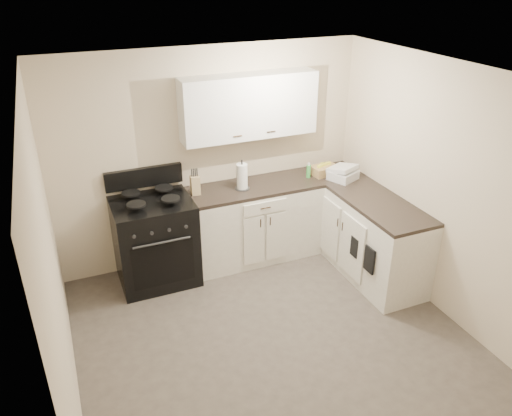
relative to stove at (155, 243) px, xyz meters
name	(u,v)px	position (x,y,z in m)	size (l,w,h in m)	color
floor	(274,340)	(0.78, -1.48, -0.46)	(3.60, 3.60, 0.00)	#473F38
ceiling	(280,78)	(0.78, -1.48, 2.04)	(3.60, 3.60, 0.00)	white
wall_back	(210,157)	(0.78, 0.32, 0.79)	(3.60, 3.60, 0.00)	beige
wall_right	(443,192)	(2.58, -1.48, 0.79)	(3.60, 3.60, 0.00)	beige
wall_left	(53,272)	(-1.02, -1.48, 0.79)	(3.60, 3.60, 0.00)	beige
wall_front	(413,368)	(0.78, -3.28, 0.79)	(3.60, 3.60, 0.00)	beige
base_cabinets_back	(255,223)	(1.21, 0.02, -0.01)	(1.55, 0.60, 0.90)	white
base_cabinets_right	(361,230)	(2.28, -0.63, -0.01)	(0.60, 1.90, 0.90)	white
countertop_back	(254,187)	(1.21, 0.02, 0.46)	(1.55, 0.60, 0.04)	black
countertop_right	(364,194)	(2.28, -0.63, 0.46)	(0.60, 1.90, 0.04)	black
upper_cabinets	(249,106)	(1.21, 0.18, 1.38)	(1.55, 0.30, 0.70)	white
stove	(155,243)	(0.00, 0.00, 0.00)	(0.85, 0.73, 1.03)	black
knife_block	(195,185)	(0.51, 0.07, 0.59)	(0.10, 0.09, 0.22)	tan
paper_towel	(242,177)	(1.05, 0.00, 0.63)	(0.12, 0.12, 0.30)	white
soap_bottle	(309,171)	(1.90, 0.00, 0.56)	(0.05, 0.05, 0.16)	green
picture_frame	(242,173)	(1.16, 0.28, 0.55)	(0.12, 0.02, 0.15)	black
wicker_basket	(324,170)	(2.13, 0.02, 0.53)	(0.32, 0.21, 0.11)	tan
countertop_grill	(343,175)	(2.25, -0.21, 0.53)	(0.29, 0.28, 0.11)	silver
oven_mitt_near	(369,260)	(1.96, -1.27, 0.04)	(0.02, 0.16, 0.28)	black
oven_mitt_far	(354,247)	(1.96, -0.98, 0.03)	(0.02, 0.13, 0.23)	black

